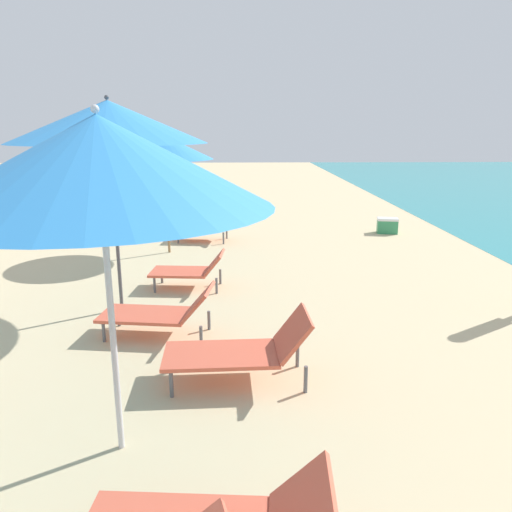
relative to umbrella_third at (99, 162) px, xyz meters
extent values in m
cylinder|color=silver|center=(0.00, 0.00, -1.31)|extent=(0.05, 0.05, 1.97)
cone|color=#338CD8|center=(0.00, 0.00, 0.00)|extent=(2.48, 2.48, 0.65)
sphere|color=silver|center=(0.00, 0.00, 0.36)|extent=(0.06, 0.06, 0.06)
cube|color=#D8593F|center=(0.77, 1.05, -2.00)|extent=(1.18, 0.68, 0.04)
cube|color=#D8593F|center=(1.50, 1.08, -1.78)|extent=(0.36, 0.65, 0.42)
cylinder|color=#59595E|center=(0.31, 0.76, -2.16)|extent=(0.04, 0.04, 0.28)
cylinder|color=#59595E|center=(0.28, 1.30, -2.16)|extent=(0.04, 0.04, 0.28)
cylinder|color=#59595E|center=(1.61, 0.81, -2.16)|extent=(0.04, 0.04, 0.28)
cylinder|color=#59595E|center=(1.59, 1.35, -2.16)|extent=(0.04, 0.04, 0.28)
cube|color=#D8593F|center=(1.32, -1.21, -1.84)|extent=(0.40, 0.59, 0.36)
cylinder|color=#4C4C51|center=(-0.74, 3.16, -1.13)|extent=(0.05, 0.05, 2.33)
cone|color=#338CD8|center=(-0.74, 3.16, 0.31)|extent=(2.58, 2.58, 0.55)
sphere|color=#4C4C51|center=(-0.74, 3.16, 0.61)|extent=(0.06, 0.06, 0.06)
cube|color=#D8593F|center=(-0.02, 4.12, -2.02)|extent=(0.95, 0.66, 0.04)
cube|color=#D8593F|center=(0.56, 4.07, -1.85)|extent=(0.32, 0.61, 0.33)
cylinder|color=#59595E|center=(-0.39, 3.90, -2.17)|extent=(0.04, 0.04, 0.25)
cylinder|color=#59595E|center=(-0.35, 4.39, -2.17)|extent=(0.04, 0.04, 0.25)
cylinder|color=#59595E|center=(0.59, 3.82, -2.17)|extent=(0.04, 0.04, 0.25)
cylinder|color=#59595E|center=(0.63, 4.31, -2.17)|extent=(0.04, 0.04, 0.25)
cube|color=#D8593F|center=(-0.22, 2.25, -2.02)|extent=(1.14, 0.73, 0.04)
cube|color=#D8593F|center=(0.46, 2.16, -1.83)|extent=(0.40, 0.63, 0.38)
cylinder|color=#59595E|center=(-0.69, 2.06, -2.17)|extent=(0.04, 0.04, 0.25)
cylinder|color=#59595E|center=(-0.63, 2.55, -2.17)|extent=(0.04, 0.04, 0.25)
cylinder|color=#59595E|center=(0.50, 1.91, -2.17)|extent=(0.04, 0.04, 0.25)
cylinder|color=#59595E|center=(0.56, 2.40, -2.17)|extent=(0.04, 0.04, 0.25)
cylinder|color=olive|center=(-0.53, 6.49, -1.34)|extent=(0.05, 0.05, 1.92)
cone|color=#338CD8|center=(-0.53, 6.49, -0.15)|extent=(1.93, 1.93, 0.46)
sphere|color=olive|center=(-0.53, 6.49, 0.11)|extent=(0.06, 0.06, 0.06)
cube|color=#D8593F|center=(-0.04, 7.56, -2.01)|extent=(1.01, 0.74, 0.04)
cube|color=#D8593F|center=(0.59, 7.49, -1.87)|extent=(0.42, 0.68, 0.27)
cylinder|color=#59595E|center=(-0.45, 7.33, -2.16)|extent=(0.04, 0.04, 0.26)
cylinder|color=#59595E|center=(-0.39, 7.87, -2.16)|extent=(0.04, 0.04, 0.26)
cylinder|color=#59595E|center=(0.58, 7.22, -2.16)|extent=(0.04, 0.04, 0.26)
cylinder|color=#59595E|center=(0.64, 7.76, -2.16)|extent=(0.04, 0.04, 0.26)
cylinder|color=#D8334C|center=(-2.24, 10.44, -1.88)|extent=(0.11, 0.11, 0.83)
cylinder|color=#D8334C|center=(-2.18, 10.28, -1.88)|extent=(0.11, 0.11, 0.83)
cube|color=#334CB2|center=(-2.21, 10.36, -1.15)|extent=(0.34, 0.42, 0.63)
sphere|color=#D8A87F|center=(-2.21, 10.36, -0.72)|extent=(0.23, 0.23, 0.23)
cube|color=#338C59|center=(4.59, 8.29, -2.13)|extent=(0.54, 0.41, 0.32)
cube|color=white|center=(4.59, 8.29, -1.95)|extent=(0.55, 0.41, 0.06)
camera|label=1|loc=(1.00, -3.52, 0.23)|focal=34.45mm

